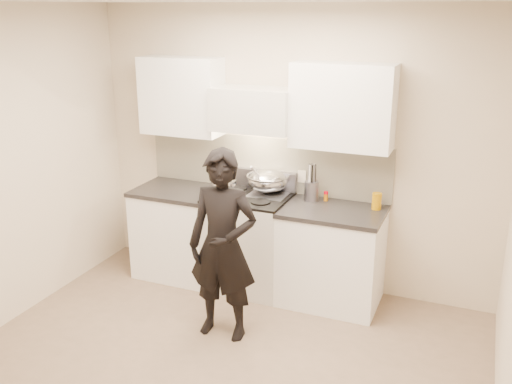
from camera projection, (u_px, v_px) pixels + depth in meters
ground_plane at (213, 372)px, 4.36m from camera, size 4.00×4.00×0.00m
room_shell at (223, 157)px, 4.21m from camera, size 4.04×3.54×2.70m
stove at (249, 241)px, 5.57m from camera, size 0.76×0.65×0.96m
counter_right at (331, 256)px, 5.28m from camera, size 0.92×0.67×0.92m
counter_left at (179, 231)px, 5.86m from camera, size 0.82×0.67×0.92m
wok at (268, 181)px, 5.47m from camera, size 0.41×0.51×0.33m
stock_pot at (224, 188)px, 5.34m from camera, size 0.32×0.32×0.16m
utensil_crock at (311, 190)px, 5.33m from camera, size 0.13×0.13×0.35m
spice_jar at (326, 196)px, 5.35m from camera, size 0.04×0.04×0.09m
oil_glass at (377, 201)px, 5.12m from camera, size 0.09×0.09×0.15m
person at (223, 246)px, 4.64m from camera, size 0.61×0.41×1.61m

